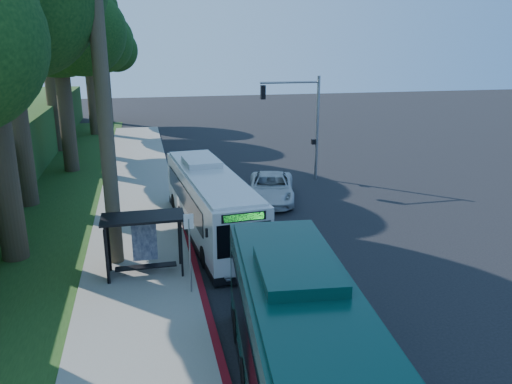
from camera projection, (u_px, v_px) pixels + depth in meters
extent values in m
plane|color=black|center=(291.00, 235.00, 24.42)|extent=(140.00, 140.00, 0.00)
cube|color=gray|center=(139.00, 247.00, 22.83)|extent=(4.50, 70.00, 0.12)
cube|color=maroon|center=(199.00, 280.00, 19.59)|extent=(0.25, 30.00, 0.13)
cube|color=#234719|center=(28.00, 221.00, 26.28)|extent=(8.00, 70.00, 0.06)
cube|color=black|center=(143.00, 217.00, 19.40)|extent=(3.20, 1.50, 0.10)
cube|color=black|center=(107.00, 252.00, 19.45)|extent=(0.06, 1.30, 2.20)
cube|color=navy|center=(145.00, 241.00, 20.41)|extent=(1.00, 0.12, 1.70)
cube|color=black|center=(146.00, 267.00, 19.89)|extent=(2.40, 0.40, 0.06)
cube|color=black|center=(109.00, 246.00, 20.03)|extent=(0.08, 0.08, 2.40)
cube|color=black|center=(179.00, 240.00, 20.63)|extent=(0.08, 0.08, 2.40)
cube|color=black|center=(107.00, 258.00, 18.90)|extent=(0.08, 0.08, 2.40)
cube|color=black|center=(182.00, 251.00, 19.51)|extent=(0.08, 0.08, 2.40)
cylinder|color=gray|center=(190.00, 258.00, 18.16)|extent=(0.06, 0.06, 3.00)
cube|color=white|center=(189.00, 221.00, 17.76)|extent=(0.35, 0.04, 0.55)
cylinder|color=gray|center=(317.00, 128.00, 33.81)|extent=(0.20, 0.20, 7.00)
cylinder|color=gray|center=(290.00, 82.00, 32.50)|extent=(4.00, 0.14, 0.14)
cube|color=black|center=(263.00, 92.00, 32.28)|extent=(0.30, 0.30, 0.90)
cube|color=black|center=(313.00, 142.00, 34.01)|extent=(0.25, 0.25, 0.35)
cylinder|color=#4C3F2D|center=(104.00, 110.00, 19.41)|extent=(0.60, 0.60, 13.00)
sphere|color=black|center=(17.00, 0.00, 17.97)|extent=(5.60, 5.60, 5.60)
cylinder|color=#382B1E|center=(15.00, 102.00, 27.30)|extent=(1.18, 1.18, 11.90)
cylinder|color=#382B1E|center=(65.00, 104.00, 35.39)|extent=(1.06, 1.06, 9.80)
sphere|color=black|center=(56.00, 14.00, 33.69)|extent=(8.40, 8.40, 8.40)
sphere|color=black|center=(81.00, 32.00, 33.19)|extent=(5.88, 5.88, 5.88)
sphere|color=black|center=(38.00, 28.00, 34.98)|extent=(5.46, 5.46, 5.46)
cylinder|color=#382B1E|center=(52.00, 86.00, 42.24)|extent=(1.14, 1.14, 11.20)
sphere|color=black|center=(67.00, 15.00, 39.72)|extent=(6.72, 6.72, 6.72)
sphere|color=black|center=(26.00, 13.00, 41.77)|extent=(6.24, 6.24, 6.24)
cylinder|color=#382B1E|center=(92.00, 90.00, 50.55)|extent=(1.02, 1.02, 9.10)
sphere|color=black|center=(86.00, 32.00, 48.97)|extent=(8.00, 8.00, 8.00)
sphere|color=black|center=(104.00, 43.00, 48.49)|extent=(5.60, 5.60, 5.60)
sphere|color=black|center=(74.00, 41.00, 50.19)|extent=(5.20, 5.20, 5.20)
cylinder|color=#382B1E|center=(107.00, 87.00, 58.34)|extent=(0.98, 0.98, 8.40)
sphere|color=black|center=(103.00, 41.00, 56.88)|extent=(7.00, 7.00, 7.00)
sphere|color=black|center=(116.00, 50.00, 56.47)|extent=(4.90, 4.90, 4.90)
sphere|color=black|center=(93.00, 48.00, 57.96)|extent=(4.55, 4.55, 4.55)
cube|color=silver|center=(211.00, 202.00, 24.04)|extent=(3.37, 11.50, 2.69)
cube|color=black|center=(211.00, 229.00, 24.43)|extent=(3.39, 11.56, 0.33)
cube|color=black|center=(208.00, 194.00, 24.39)|extent=(3.21, 9.02, 1.04)
cube|color=black|center=(244.00, 239.00, 18.85)|extent=(2.12, 0.29, 1.32)
cube|color=black|center=(189.00, 169.00, 29.08)|extent=(1.93, 0.28, 0.94)
cube|color=#19E533|center=(244.00, 217.00, 18.59)|extent=(1.57, 0.23, 0.26)
cube|color=silver|center=(210.00, 174.00, 23.64)|extent=(3.13, 10.92, 0.11)
cube|color=silver|center=(202.00, 162.00, 25.32)|extent=(1.88, 2.50, 0.33)
cylinder|color=black|center=(205.00, 257.00, 20.75)|extent=(0.36, 0.97, 0.94)
cylinder|color=black|center=(255.00, 250.00, 21.39)|extent=(0.36, 0.97, 0.94)
cylinder|color=black|center=(175.00, 202.00, 27.99)|extent=(0.36, 0.97, 0.94)
cylinder|color=black|center=(213.00, 199.00, 28.63)|extent=(0.36, 0.97, 0.94)
cube|color=black|center=(311.00, 361.00, 11.11)|extent=(3.74, 10.15, 1.17)
cube|color=black|center=(271.00, 255.00, 16.59)|extent=(2.17, 0.34, 1.06)
cube|color=#09332C|center=(319.00, 323.00, 10.24)|extent=(3.68, 12.28, 0.13)
cube|color=#09332C|center=(298.00, 271.00, 12.21)|extent=(2.15, 2.83, 0.37)
cylinder|color=black|center=(239.00, 326.00, 15.52)|extent=(0.42, 1.09, 1.06)
cylinder|color=black|center=(316.00, 321.00, 15.82)|extent=(0.42, 1.09, 1.06)
imported|color=silver|center=(271.00, 188.00, 29.63)|extent=(4.05, 6.22, 1.59)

